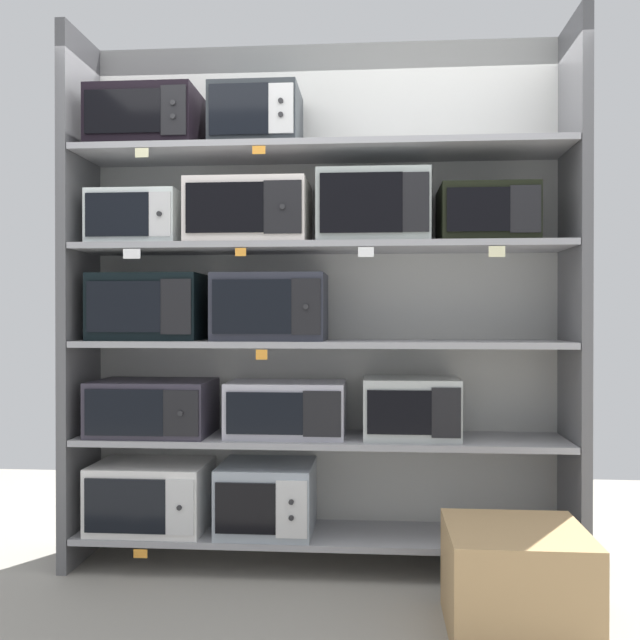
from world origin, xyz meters
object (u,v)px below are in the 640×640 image
at_px(microwave_7, 139,219).
at_px(microwave_11, 147,122).
at_px(microwave_4, 411,408).
at_px(microwave_6, 271,307).
at_px(microwave_2, 153,407).
at_px(microwave_12, 257,120).
at_px(shipping_carton, 516,581).
at_px(microwave_0, 151,496).
at_px(microwave_5, 149,307).
at_px(microwave_10, 486,215).
at_px(microwave_9, 373,209).
at_px(microwave_3, 286,409).
at_px(microwave_1, 267,497).
at_px(microwave_8, 250,214).

bearing_deg(microwave_7, microwave_11, 0.48).
xyz_separation_m(microwave_4, microwave_6, (-0.68, -0.00, 0.49)).
relative_size(microwave_2, microwave_12, 1.37).
distance_m(microwave_2, shipping_carton, 1.86).
relative_size(microwave_0, microwave_12, 1.32).
height_order(microwave_5, microwave_6, microwave_5).
bearing_deg(microwave_11, microwave_4, 0.00).
distance_m(microwave_4, microwave_10, 0.99).
bearing_deg(microwave_9, microwave_0, 179.99).
xyz_separation_m(microwave_3, shipping_carton, (0.98, -0.65, -0.57)).
xyz_separation_m(microwave_1, microwave_4, (0.70, 0.00, 0.45)).
relative_size(microwave_2, shipping_carton, 1.09).
bearing_deg(microwave_2, microwave_8, 0.03).
bearing_deg(microwave_3, microwave_1, 179.95).
bearing_deg(microwave_6, microwave_9, -0.02).
relative_size(microwave_9, shipping_carton, 1.00).
height_order(microwave_7, microwave_10, microwave_10).
height_order(microwave_1, microwave_3, microwave_3).
distance_m(microwave_2, microwave_3, 0.67).
distance_m(microwave_3, microwave_10, 1.34).
height_order(microwave_3, shipping_carton, microwave_3).
xyz_separation_m(microwave_8, microwave_9, (0.60, -0.00, 0.02)).
bearing_deg(microwave_6, microwave_2, -179.99).
bearing_deg(microwave_1, microwave_8, -179.89).
relative_size(microwave_1, microwave_12, 1.08).
height_order(microwave_9, microwave_10, microwave_9).
distance_m(microwave_1, microwave_9, 1.50).
xyz_separation_m(microwave_10, microwave_12, (-1.11, -0.00, 0.48)).
bearing_deg(microwave_1, microwave_7, -179.97).
bearing_deg(microwave_9, microwave_6, 179.98).
relative_size(microwave_7, microwave_10, 0.98).
bearing_deg(microwave_4, microwave_0, -179.98).
xyz_separation_m(microwave_5, microwave_8, (0.51, -0.00, 0.46)).
height_order(microwave_2, microwave_11, microwave_11).
bearing_deg(microwave_10, microwave_9, -179.97).
height_order(microwave_5, microwave_9, microwave_9).
relative_size(microwave_0, microwave_11, 1.07).
distance_m(microwave_8, shipping_carton, 2.03).
xyz_separation_m(microwave_3, microwave_4, (0.61, 0.00, 0.01)).
height_order(microwave_7, shipping_carton, microwave_7).
height_order(microwave_1, microwave_6, microwave_6).
bearing_deg(microwave_0, microwave_8, 0.02).
bearing_deg(microwave_4, microwave_11, -180.00).
bearing_deg(microwave_10, microwave_3, 180.00).
distance_m(microwave_1, microwave_10, 1.73).
bearing_deg(microwave_7, microwave_10, 0.01).
bearing_deg(microwave_4, microwave_9, -179.86).
bearing_deg(microwave_2, microwave_12, -0.01).
bearing_deg(microwave_10, microwave_1, 179.99).
xyz_separation_m(microwave_1, microwave_8, (-0.08, -0.00, 1.39)).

